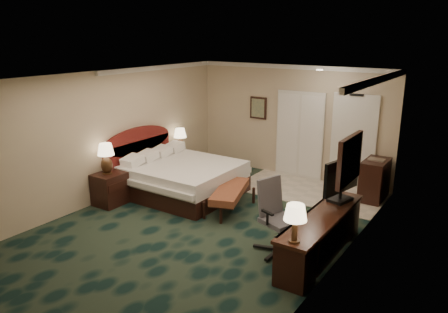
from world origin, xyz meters
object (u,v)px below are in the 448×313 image
Objects in this scene: tv at (341,180)px; desk_chair at (281,218)px; lamp_far at (180,140)px; minibar at (375,180)px; desk at (321,236)px; lamp_near at (106,159)px; bed at (184,179)px; nightstand_near at (110,189)px; nightstand_far at (183,163)px; bed_bench at (230,199)px.

desk_chair is (-0.61, -0.98, -0.47)m from tv.
minibar is (4.51, 0.90, -0.43)m from lamp_far.
desk_chair is (-0.60, -0.24, 0.25)m from desk.
tv is at bearing 88.76° from desk.
minibar is at bearing 103.44° from tv.
lamp_near is 0.53× the size of desk_chair.
minibar is (3.53, 1.99, 0.09)m from bed.
nightstand_near is at bearing 30.92° from lamp_near.
nightstand_near is 5.52m from minibar.
lamp_far is (-0.98, 1.08, 0.52)m from bed.
minibar is at bearing 10.98° from nightstand_far.
lamp_far is 0.42× the size of bed_bench.
desk_chair is at bearing -30.99° from nightstand_far.
nightstand_near is at bearing -173.26° from bed_bench.
desk_chair is (3.91, -2.29, -0.27)m from lamp_far.
bed is 1.55× the size of bed_bench.
lamp_far is at bearing 131.61° from bed_bench.
bed is 3.66m from desk.
lamp_near reaches higher than desk.
tv is (4.45, 1.07, 0.74)m from nightstand_near.
bed is 3.81× the size of nightstand_far.
bed is 3.46× the size of lamp_near.
lamp_near is 1.07× the size of lamp_far.
desk is at bearing -90.07° from minibar.
bed is 1.83× the size of desk_chair.
lamp_far is 4.54m from desk_chair.
bed_bench is (1.33, -0.22, -0.11)m from bed.
desk_chair reaches higher than nightstand_near.
desk_chair is 1.37× the size of minibar.
desk is (3.53, -0.97, 0.00)m from bed.
desk is at bearing 41.36° from desk_chair.
nightstand_near is 0.76× the size of minibar.
tv is (4.49, -1.35, 0.78)m from nightstand_far.
desk_chair is at bearing 1.37° from nightstand_near.
bed is at bearing -150.62° from minibar.
desk is 1.03m from tv.
tv reaches higher than bed.
nightstand_near is 2.44m from lamp_far.
tv is at bearing 13.49° from nightstand_near.
nightstand_near is 0.27× the size of desk.
bed_bench is at bearing -9.21° from bed.
tv is at bearing -16.20° from lamp_far.
bed_bench is 3.12m from minibar.
desk reaches higher than bed.
minibar reaches higher than desk.
nightstand_far is 0.48× the size of desk_chair.
lamp_near is 4.51m from desk.
lamp_near is (-0.93, -1.31, 0.63)m from bed.
nightstand_near is 1.16× the size of nightstand_far.
lamp_near reaches higher than nightstand_near.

